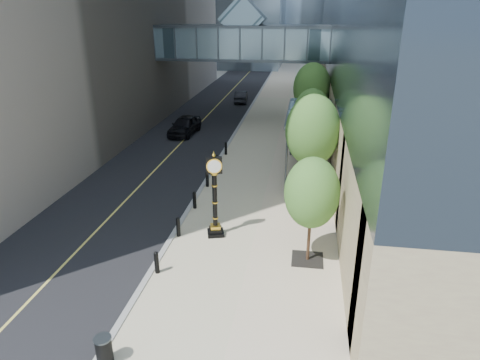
% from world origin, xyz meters
% --- Properties ---
extents(ground, '(320.00, 320.00, 0.00)m').
position_xyz_m(ground, '(0.00, 0.00, 0.00)').
color(ground, gray).
rests_on(ground, ground).
extents(road, '(8.00, 180.00, 0.02)m').
position_xyz_m(road, '(-7.00, 40.00, 0.01)').
color(road, black).
rests_on(road, ground).
extents(sidewalk, '(8.00, 180.00, 0.06)m').
position_xyz_m(sidewalk, '(1.00, 40.00, 0.03)').
color(sidewalk, '#B8AE8D').
rests_on(sidewalk, ground).
extents(curb, '(0.25, 180.00, 0.07)m').
position_xyz_m(curb, '(-3.00, 40.00, 0.04)').
color(curb, gray).
rests_on(curb, ground).
extents(skywalk, '(17.00, 4.20, 5.80)m').
position_xyz_m(skywalk, '(-3.00, 28.00, 7.71)').
color(skywalk, slate).
rests_on(skywalk, ground).
extents(entrance_canopy, '(3.00, 8.00, 4.38)m').
position_xyz_m(entrance_canopy, '(3.48, 14.00, 4.19)').
color(entrance_canopy, '#383F44').
rests_on(entrance_canopy, ground).
extents(bollard_row, '(0.20, 16.20, 0.90)m').
position_xyz_m(bollard_row, '(-2.70, 9.00, 0.51)').
color(bollard_row, black).
rests_on(bollard_row, sidewalk).
extents(street_trees, '(3.11, 28.49, 6.38)m').
position_xyz_m(street_trees, '(3.60, 16.84, 3.98)').
color(street_trees, black).
rests_on(street_trees, sidewalk).
extents(street_clock, '(0.98, 0.98, 4.23)m').
position_xyz_m(street_clock, '(-0.92, 4.61, 1.89)').
color(street_clock, black).
rests_on(street_clock, sidewalk).
extents(trash_bin, '(0.58, 0.58, 0.90)m').
position_xyz_m(trash_bin, '(-2.70, -4.00, 0.51)').
color(trash_bin, black).
rests_on(trash_bin, sidewalk).
extents(pedestrian, '(0.74, 0.62, 1.72)m').
position_xyz_m(pedestrian, '(3.29, 11.15, 0.92)').
color(pedestrian, '#A8A69A').
rests_on(pedestrian, sidewalk).
extents(car_near, '(2.28, 4.90, 1.63)m').
position_xyz_m(car_near, '(-7.39, 22.22, 0.83)').
color(car_near, black).
rests_on(car_near, road).
extents(car_far, '(1.74, 4.15, 1.33)m').
position_xyz_m(car_far, '(-4.52, 36.89, 0.69)').
color(car_far, black).
rests_on(car_far, road).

